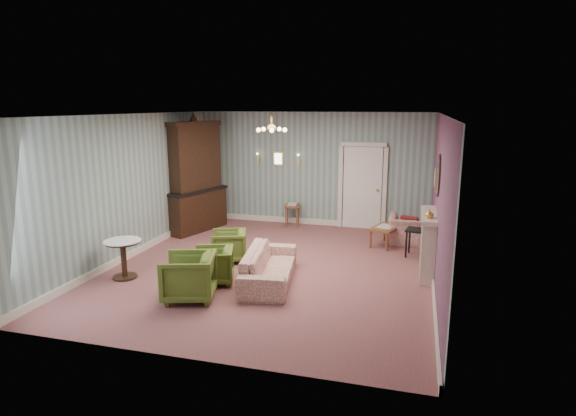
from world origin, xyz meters
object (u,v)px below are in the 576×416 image
(fireplace, at_px, (428,244))
(coffee_table, at_px, (386,236))
(sofa_chintz, at_px, (269,260))
(olive_chair_b, at_px, (213,264))
(olive_chair_c, at_px, (229,244))
(olive_chair_a, at_px, (189,275))
(wingback_chair, at_px, (412,225))
(pedestal_table, at_px, (124,259))
(dresser, at_px, (195,174))
(side_table_black, at_px, (416,243))

(fireplace, relative_size, coffee_table, 1.62)
(sofa_chintz, bearing_deg, coffee_table, -42.69)
(olive_chair_b, height_order, olive_chair_c, olive_chair_b)
(olive_chair_a, distance_m, olive_chair_b, 0.78)
(olive_chair_a, relative_size, wingback_chair, 0.84)
(olive_chair_b, bearing_deg, olive_chair_c, 169.55)
(sofa_chintz, height_order, pedestal_table, sofa_chintz)
(fireplace, xyz_separation_m, coffee_table, (-0.85, 1.64, -0.36))
(dresser, relative_size, coffee_table, 3.30)
(olive_chair_c, relative_size, dresser, 0.24)
(olive_chair_a, height_order, side_table_black, olive_chair_a)
(wingback_chair, relative_size, dresser, 0.34)
(dresser, bearing_deg, olive_chair_c, -32.48)
(sofa_chintz, relative_size, pedestal_table, 2.81)
(coffee_table, bearing_deg, pedestal_table, -143.32)
(coffee_table, height_order, side_table_black, side_table_black)
(side_table_black, bearing_deg, dresser, 171.87)
(olive_chair_b, relative_size, side_table_black, 1.18)
(wingback_chair, bearing_deg, fireplace, 99.66)
(fireplace, bearing_deg, olive_chair_a, -149.26)
(olive_chair_b, relative_size, sofa_chintz, 0.35)
(side_table_black, xyz_separation_m, pedestal_table, (-5.07, -2.66, 0.06))
(coffee_table, distance_m, side_table_black, 0.91)
(wingback_chair, xyz_separation_m, fireplace, (0.31, -1.93, 0.15))
(fireplace, height_order, pedestal_table, fireplace)
(fireplace, distance_m, pedestal_table, 5.54)
(olive_chair_a, xyz_separation_m, olive_chair_b, (0.08, 0.78, -0.07))
(olive_chair_a, relative_size, fireplace, 0.59)
(olive_chair_a, xyz_separation_m, pedestal_table, (-1.56, 0.55, -0.05))
(fireplace, relative_size, pedestal_table, 1.96)
(dresser, distance_m, coffee_table, 4.80)
(olive_chair_a, xyz_separation_m, coffee_table, (2.86, 3.85, -0.19))
(fireplace, bearing_deg, dresser, 162.26)
(pedestal_table, bearing_deg, fireplace, 17.44)
(dresser, bearing_deg, sofa_chintz, -28.14)
(olive_chair_c, bearing_deg, wingback_chair, 101.90)
(coffee_table, relative_size, pedestal_table, 1.21)
(coffee_table, xyz_separation_m, pedestal_table, (-4.42, -3.29, 0.14))
(wingback_chair, height_order, fireplace, fireplace)
(olive_chair_c, height_order, coffee_table, olive_chair_c)
(wingback_chair, distance_m, fireplace, 1.96)
(wingback_chair, bearing_deg, olive_chair_a, 51.16)
(olive_chair_b, height_order, pedestal_table, pedestal_table)
(sofa_chintz, relative_size, fireplace, 1.43)
(dresser, height_order, side_table_black, dresser)
(dresser, bearing_deg, olive_chair_a, -48.07)
(side_table_black, bearing_deg, olive_chair_c, -160.94)
(olive_chair_a, xyz_separation_m, side_table_black, (3.50, 3.21, -0.12))
(olive_chair_b, distance_m, dresser, 3.85)
(olive_chair_b, relative_size, pedestal_table, 0.97)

